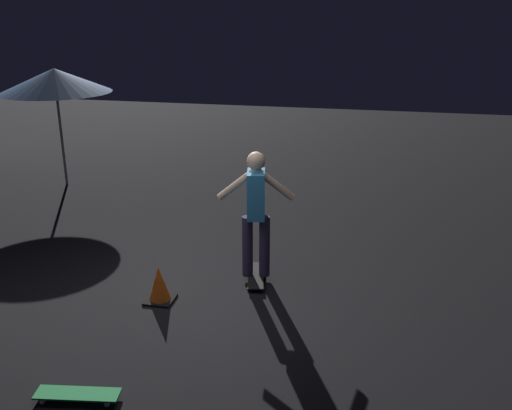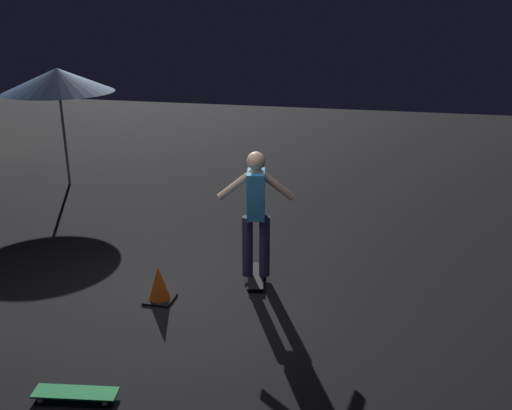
{
  "view_description": "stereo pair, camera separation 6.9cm",
  "coord_description": "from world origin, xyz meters",
  "px_view_note": "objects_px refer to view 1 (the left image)",
  "views": [
    {
      "loc": [
        -5.81,
        -2.15,
        3.44
      ],
      "look_at": [
        0.77,
        -0.72,
        1.05
      ],
      "focal_mm": 39.75,
      "sensor_mm": 36.0,
      "label": 1
    },
    {
      "loc": [
        -5.8,
        -2.22,
        3.44
      ],
      "look_at": [
        0.77,
        -0.72,
        1.05
      ],
      "focal_mm": 39.75,
      "sensor_mm": 36.0,
      "label": 2
    }
  ],
  "objects_px": {
    "skateboard_spare": "(78,394)",
    "traffic_cone": "(159,285)",
    "patio_umbrella": "(55,81)",
    "skater": "(256,206)",
    "skateboard_ridden": "(256,276)"
  },
  "relations": [
    {
      "from": "patio_umbrella",
      "to": "traffic_cone",
      "type": "relative_size",
      "value": 5.0
    },
    {
      "from": "skateboard_spare",
      "to": "skater",
      "type": "height_order",
      "value": "skater"
    },
    {
      "from": "patio_umbrella",
      "to": "skater",
      "type": "xyz_separation_m",
      "value": [
        -3.29,
        -4.63,
        -1.04
      ]
    },
    {
      "from": "patio_umbrella",
      "to": "skater",
      "type": "relative_size",
      "value": 1.38
    },
    {
      "from": "skateboard_ridden",
      "to": "skater",
      "type": "bearing_deg",
      "value": 0.0
    },
    {
      "from": "patio_umbrella",
      "to": "skater",
      "type": "height_order",
      "value": "patio_umbrella"
    },
    {
      "from": "skater",
      "to": "skateboard_spare",
      "type": "bearing_deg",
      "value": 157.91
    },
    {
      "from": "skateboard_ridden",
      "to": "skateboard_spare",
      "type": "height_order",
      "value": "same"
    },
    {
      "from": "skateboard_spare",
      "to": "skater",
      "type": "relative_size",
      "value": 0.48
    },
    {
      "from": "patio_umbrella",
      "to": "traffic_cone",
      "type": "xyz_separation_m",
      "value": [
        -4.09,
        -3.59,
        -1.86
      ]
    },
    {
      "from": "patio_umbrella",
      "to": "skater",
      "type": "bearing_deg",
      "value": -125.39
    },
    {
      "from": "skateboard_spare",
      "to": "traffic_cone",
      "type": "distance_m",
      "value": 1.91
    },
    {
      "from": "skater",
      "to": "traffic_cone",
      "type": "height_order",
      "value": "skater"
    },
    {
      "from": "skateboard_spare",
      "to": "patio_umbrella",
      "type": "bearing_deg",
      "value": 30.51
    },
    {
      "from": "skater",
      "to": "traffic_cone",
      "type": "distance_m",
      "value": 1.55
    }
  ]
}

